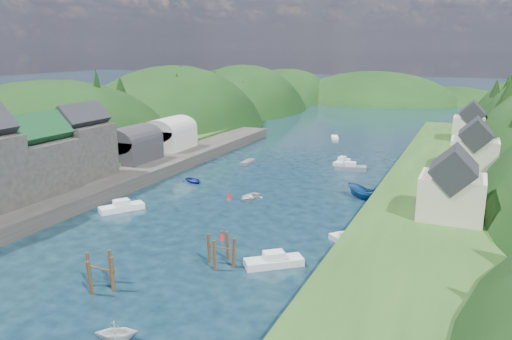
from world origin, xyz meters
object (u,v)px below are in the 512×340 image
at_px(piling_cluster_near, 101,274).
at_px(channel_buoy_near, 222,235).
at_px(piling_cluster_far, 221,253).
at_px(channel_buoy_far, 229,196).

bearing_deg(piling_cluster_near, channel_buoy_near, 72.99).
bearing_deg(piling_cluster_far, channel_buoy_near, 117.12).
bearing_deg(channel_buoy_far, piling_cluster_far, -65.08).
bearing_deg(piling_cluster_near, channel_buoy_far, 93.47).
distance_m(piling_cluster_near, channel_buoy_far, 29.42).
bearing_deg(channel_buoy_near, piling_cluster_near, -107.01).
height_order(piling_cluster_near, channel_buoy_near, piling_cluster_near).
bearing_deg(piling_cluster_far, channel_buoy_far, 114.92).
relative_size(piling_cluster_far, channel_buoy_far, 3.39).
relative_size(piling_cluster_far, channel_buoy_near, 3.39).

